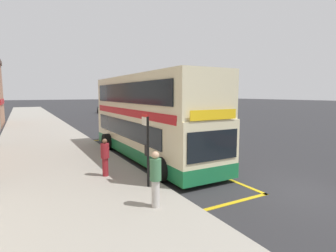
{
  "coord_description": "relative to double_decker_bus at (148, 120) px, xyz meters",
  "views": [
    {
      "loc": [
        -8.45,
        -5.43,
        3.46
      ],
      "look_at": [
        -1.31,
        7.39,
        1.67
      ],
      "focal_mm": 28.34,
      "sensor_mm": 36.0,
      "label": 1
    }
  ],
  "objects": [
    {
      "name": "bus_stop_sign",
      "position": [
        -2.13,
        -4.48,
        -0.39
      ],
      "size": [
        0.09,
        0.51,
        2.6
      ],
      "color": "black",
      "rests_on": "pavement_near"
    },
    {
      "name": "parked_car_black_kerbside",
      "position": [
        7.19,
        33.85,
        -1.27
      ],
      "size": [
        2.09,
        4.2,
        1.62
      ],
      "rotation": [
        0.0,
        0.0,
        3.14
      ],
      "color": "black",
      "rests_on": "ground"
    },
    {
      "name": "double_decker_bus",
      "position": [
        0.0,
        0.0,
        0.0
      ],
      "size": [
        3.29,
        11.11,
        4.4
      ],
      "color": "beige",
      "rests_on": "ground"
    },
    {
      "name": "pavement_near",
      "position": [
        -4.54,
        24.48,
        -2.0
      ],
      "size": [
        6.0,
        76.0,
        0.14
      ],
      "primitive_type": "cube",
      "color": "gray",
      "rests_on": "ground"
    },
    {
      "name": "pedestrian_waiting_near_sign",
      "position": [
        -3.12,
        -2.58,
        -1.1
      ],
      "size": [
        0.34,
        0.34,
        1.53
      ],
      "color": "maroon",
      "rests_on": "pavement_near"
    },
    {
      "name": "parked_car_maroon_far",
      "position": [
        4.98,
        19.99,
        -1.27
      ],
      "size": [
        2.09,
        4.2,
        1.62
      ],
      "rotation": [
        0.0,
        0.0,
        0.0
      ],
      "color": "maroon",
      "rests_on": "ground"
    },
    {
      "name": "bus_bay_markings",
      "position": [
        -0.11,
        -0.11,
        -2.06
      ],
      "size": [
        2.87,
        13.72,
        0.01
      ],
      "color": "gold",
      "rests_on": "ground"
    },
    {
      "name": "ground_plane",
      "position": [
        2.46,
        24.48,
        -2.07
      ],
      "size": [
        260.0,
        260.0,
        0.0
      ],
      "primitive_type": "plane",
      "color": "#28282B"
    },
    {
      "name": "pedestrian_further_back",
      "position": [
        -2.67,
        -6.23,
        -1.02
      ],
      "size": [
        0.34,
        0.34,
        1.67
      ],
      "color": "#B7B2AD",
      "rests_on": "pavement_near"
    }
  ]
}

